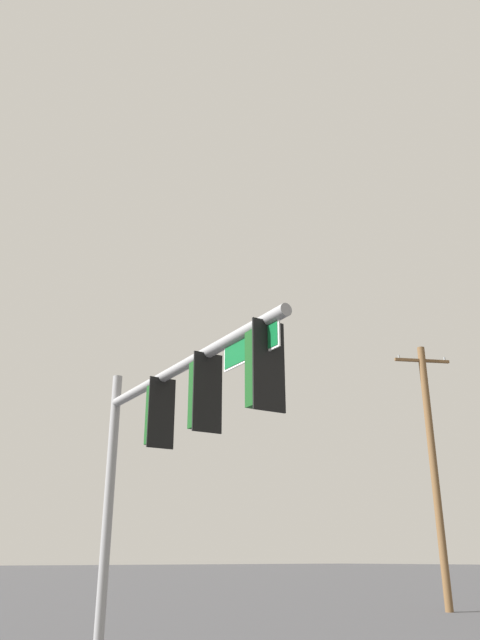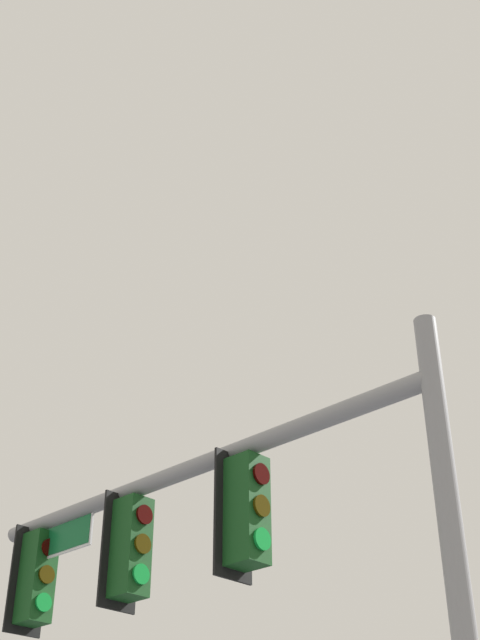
{
  "view_description": "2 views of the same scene",
  "coord_description": "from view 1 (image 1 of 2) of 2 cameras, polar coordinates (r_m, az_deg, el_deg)",
  "views": [
    {
      "loc": [
        5.41,
        -11.58,
        1.9
      ],
      "look_at": [
        -2.38,
        -5.66,
        5.65
      ],
      "focal_mm": 35.0,
      "sensor_mm": 36.0,
      "label": 1
    },
    {
      "loc": [
        -9.75,
        0.85,
        1.42
      ],
      "look_at": [
        -3.23,
        -7.56,
        7.92
      ],
      "focal_mm": 50.0,
      "sensor_mm": 36.0,
      "label": 2
    }
  ],
  "objects": [
    {
      "name": "utility_pole",
      "position": [
        27.48,
        17.28,
        -12.63
      ],
      "size": [
        1.29,
        2.24,
        10.59
      ],
      "color": "brown",
      "rests_on": "ground_plane"
    },
    {
      "name": "signal_pole_near",
      "position": [
        11.15,
        -6.24,
        -8.98
      ],
      "size": [
        6.47,
        0.96,
        5.67
      ],
      "color": "gray",
      "rests_on": "ground_plane"
    }
  ]
}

